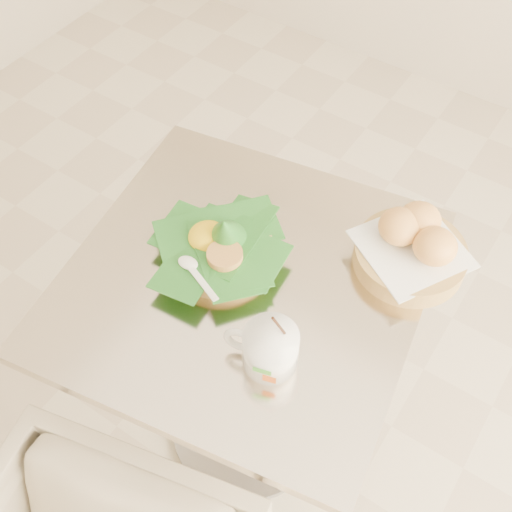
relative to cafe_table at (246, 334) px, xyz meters
The scene contains 5 objects.
floor 0.54m from the cafe_table, behind, with size 3.60×3.60×0.00m, color beige.
cafe_table is the anchor object (origin of this frame).
rice_basket 0.27m from the cafe_table, 165.03° to the left, with size 0.27×0.27×0.14m.
bread_basket 0.43m from the cafe_table, 41.21° to the left, with size 0.26×0.26×0.12m.
coffee_mug 0.33m from the cafe_table, 42.07° to the right, with size 0.14×0.11×0.18m.
Camera 1 is at (0.53, -0.62, 1.80)m, focal length 45.00 mm.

